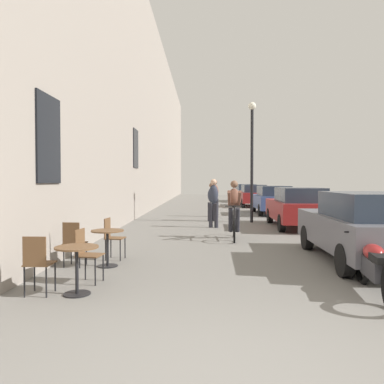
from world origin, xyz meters
name	(u,v)px	position (x,y,z in m)	size (l,w,h in m)	color
building_facade_left	(131,89)	(-3.45, 14.00, 5.85)	(0.54, 68.00, 11.69)	gray
cafe_table_near	(77,260)	(-2.08, 2.52, 0.52)	(0.64, 0.64, 0.72)	black
cafe_chair_near_toward_street	(38,261)	(-2.63, 2.44, 0.52)	(0.38, 0.38, 0.89)	black
cafe_chair_near_toward_wall	(86,252)	(-2.15, 3.19, 0.52)	(0.43, 0.43, 0.89)	black
cafe_table_mid	(107,240)	(-2.09, 4.38, 0.52)	(0.64, 0.64, 0.72)	black
cafe_chair_mid_toward_street	(73,241)	(-2.75, 4.31, 0.52)	(0.42, 0.42, 0.89)	black
cafe_chair_mid_toward_wall	(112,235)	(-2.17, 5.07, 0.52)	(0.42, 0.42, 0.89)	black
cyclist_on_bicycle	(234,211)	(0.70, 8.04, 0.81)	(0.52, 1.76, 1.74)	black
pedestrian_near	(214,200)	(0.18, 10.73, 1.00)	(0.37, 0.28, 1.77)	#26262D
pedestrian_mid	(212,199)	(0.16, 13.03, 0.91)	(0.37, 0.28, 1.62)	#26262D
pedestrian_far	(215,196)	(0.36, 15.01, 0.99)	(0.37, 0.29, 1.75)	#26262D
street_lamp	(252,146)	(1.79, 12.52, 3.11)	(0.32, 0.32, 4.90)	black
parked_car_nearest	(363,226)	(3.10, 4.87, 0.76)	(1.84, 4.16, 1.46)	#595960
parked_car_second	(297,207)	(3.21, 10.80, 0.76)	(1.84, 4.15, 1.46)	maroon
parked_car_third	(272,199)	(3.35, 16.52, 0.75)	(1.77, 4.09, 1.45)	#384C84
parked_car_fourth	(253,195)	(3.12, 22.38, 0.75)	(1.76, 4.10, 1.45)	maroon
parked_car_fifth	(245,192)	(3.29, 28.53, 0.75)	(1.80, 4.11, 1.45)	#B7B7BC
parked_motorcycle	(376,268)	(2.35, 2.60, 0.40)	(0.62, 2.14, 0.92)	black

